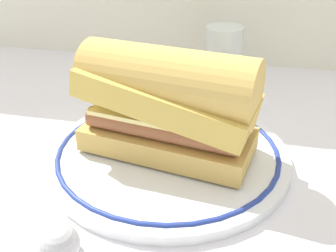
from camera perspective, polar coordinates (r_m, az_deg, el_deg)
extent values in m
plane|color=silver|center=(0.50, -2.78, -3.54)|extent=(1.50, 1.50, 0.00)
cylinder|color=white|center=(0.48, 0.00, -4.07)|extent=(0.28, 0.28, 0.01)
torus|color=navy|center=(0.48, 0.00, -3.47)|extent=(0.26, 0.26, 0.01)
cube|color=tan|center=(0.47, 0.00, -1.82)|extent=(0.21, 0.12, 0.03)
cylinder|color=#945938|center=(0.44, -1.23, -0.56)|extent=(0.18, 0.05, 0.02)
cylinder|color=brown|center=(0.46, 0.00, 0.85)|extent=(0.18, 0.05, 0.02)
cylinder|color=brown|center=(0.48, 1.13, 2.13)|extent=(0.18, 0.05, 0.02)
cube|color=#EAD67A|center=(0.45, 0.00, 2.44)|extent=(0.17, 0.11, 0.01)
cube|color=gold|center=(0.44, 0.00, 4.47)|extent=(0.21, 0.12, 0.06)
cylinder|color=tan|center=(0.44, 0.00, 6.26)|extent=(0.20, 0.11, 0.08)
cylinder|color=silver|center=(0.70, 7.89, 10.21)|extent=(0.06, 0.06, 0.09)
cylinder|color=gold|center=(0.71, 7.76, 8.36)|extent=(0.06, 0.06, 0.04)
sphere|color=silver|center=(0.31, -15.31, -15.93)|extent=(0.03, 0.03, 0.03)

